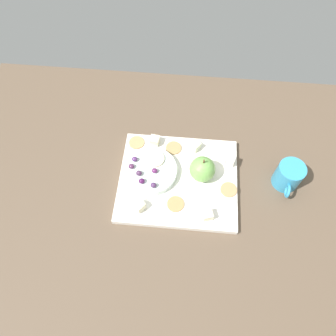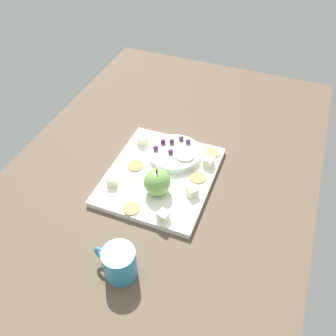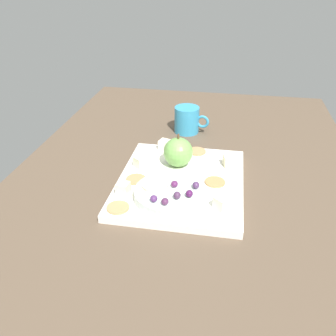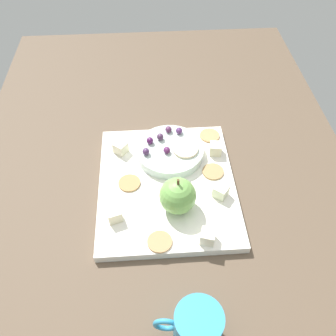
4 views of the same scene
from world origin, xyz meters
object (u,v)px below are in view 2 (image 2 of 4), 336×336
at_px(grape_2, 188,141).
at_px(cup, 119,263).
at_px(cracker_2, 131,208).
at_px(serving_dish, 175,154).
at_px(cracker_1, 212,153).
at_px(cracker_3, 198,178).
at_px(cheese_cube_0, 163,216).
at_px(platter, 161,176).
at_px(grape_0, 171,152).
at_px(cheese_cube_3, 112,181).
at_px(grape_4, 181,138).
at_px(cheese_cube_2, 209,162).
at_px(grape_5, 156,148).
at_px(cheese_cube_1, 192,191).
at_px(apple_slice_0, 185,155).
at_px(apple_whole, 157,182).
at_px(cracker_0, 135,166).
at_px(grape_1, 173,142).
at_px(grape_3, 163,142).
at_px(cheese_cube_4, 142,141).

distance_m(grape_2, cup, 0.44).
bearing_deg(cracker_2, serving_dish, 171.17).
xyz_separation_m(cracker_1, cracker_3, (0.11, -0.01, 0.00)).
relative_size(cheese_cube_0, cracker_1, 0.56).
distance_m(platter, grape_2, 0.14).
relative_size(grape_0, grape_2, 1.00).
distance_m(platter, cracker_3, 0.11).
bearing_deg(cracker_2, cracker_3, 142.87).
height_order(platter, cracker_1, cracker_1).
height_order(cheese_cube_3, cracker_2, cheese_cube_3).
distance_m(cheese_cube_0, grape_4, 0.29).
xyz_separation_m(cheese_cube_2, cracker_1, (-0.06, -0.00, -0.01)).
bearing_deg(platter, grape_5, -147.61).
xyz_separation_m(cheese_cube_2, grape_0, (0.01, -0.11, 0.02)).
bearing_deg(serving_dish, cheese_cube_1, 37.75).
height_order(grape_0, grape_5, grape_5).
bearing_deg(cheese_cube_0, cheese_cube_2, 167.49).
xyz_separation_m(serving_dish, apple_slice_0, (0.01, 0.03, 0.01)).
bearing_deg(grape_0, apple_whole, 5.32).
bearing_deg(cracker_1, serving_dish, -61.45).
bearing_deg(cracker_0, serving_dish, 131.07).
bearing_deg(cheese_cube_0, cracker_2, -91.10).
xyz_separation_m(grape_0, apple_slice_0, (-0.01, 0.04, -0.00)).
distance_m(grape_1, grape_5, 0.06).
distance_m(cheese_cube_3, cracker_2, 0.10).
bearing_deg(cracker_0, cracker_3, 96.30).
bearing_deg(cheese_cube_1, grape_2, -157.45).
distance_m(grape_1, apple_slice_0, 0.06).
height_order(cracker_0, grape_0, grape_0).
xyz_separation_m(cracker_1, grape_5, (0.07, -0.15, 0.03)).
bearing_deg(cheese_cube_3, cracker_1, 135.13).
relative_size(cracker_3, cup, 0.44).
distance_m(cheese_cube_3, grape_4, 0.25).
height_order(cheese_cube_1, grape_3, grape_3).
relative_size(grape_2, grape_4, 1.00).
distance_m(platter, cracker_2, 0.15).
xyz_separation_m(platter, grape_2, (-0.13, 0.04, 0.04)).
bearing_deg(platter, cheese_cube_4, -134.78).
xyz_separation_m(serving_dish, grape_0, (0.01, -0.01, 0.02)).
bearing_deg(cheese_cube_2, grape_1, -104.05).
bearing_deg(cheese_cube_2, cracker_0, -68.14).
height_order(cracker_2, grape_2, grape_2).
bearing_deg(grape_3, cracker_3, 59.86).
distance_m(cheese_cube_1, grape_5, 0.19).
height_order(cheese_cube_0, grape_3, grape_3).
bearing_deg(cracker_0, platter, 89.06).
height_order(apple_whole, cheese_cube_3, apple_whole).
bearing_deg(grape_0, grape_3, -131.57).
bearing_deg(cheese_cube_3, grape_2, 145.81).
height_order(cheese_cube_0, cheese_cube_4, same).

